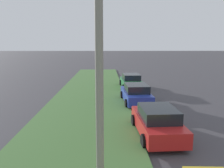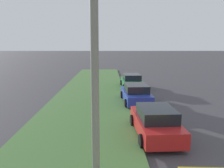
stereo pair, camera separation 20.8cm
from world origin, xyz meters
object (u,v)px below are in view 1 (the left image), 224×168
object	(u,v)px
parked_car_green	(131,81)
streetlight	(111,46)
parked_car_blue	(136,94)
parked_car_red	(157,122)

from	to	relation	value
parked_car_green	streetlight	world-z (taller)	streetlight
parked_car_blue	parked_car_green	world-z (taller)	same
parked_car_green	parked_car_red	bearing A→B (deg)	177.58
parked_car_red	streetlight	distance (m)	5.79
parked_car_blue	streetlight	size ratio (longest dim) A/B	0.58
parked_car_green	streetlight	distance (m)	16.61
parked_car_red	parked_car_blue	distance (m)	6.30
parked_car_blue	parked_car_red	bearing A→B (deg)	178.92
parked_car_blue	streetlight	distance (m)	10.98
parked_car_red	parked_car_blue	size ratio (longest dim) A/B	1.00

